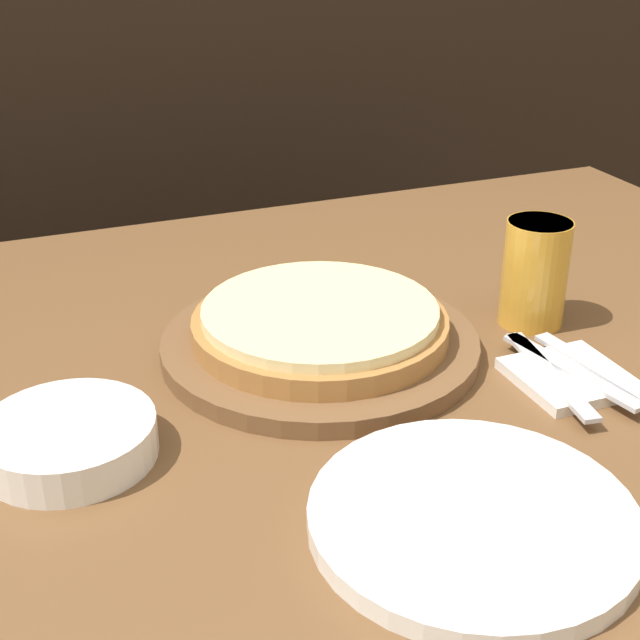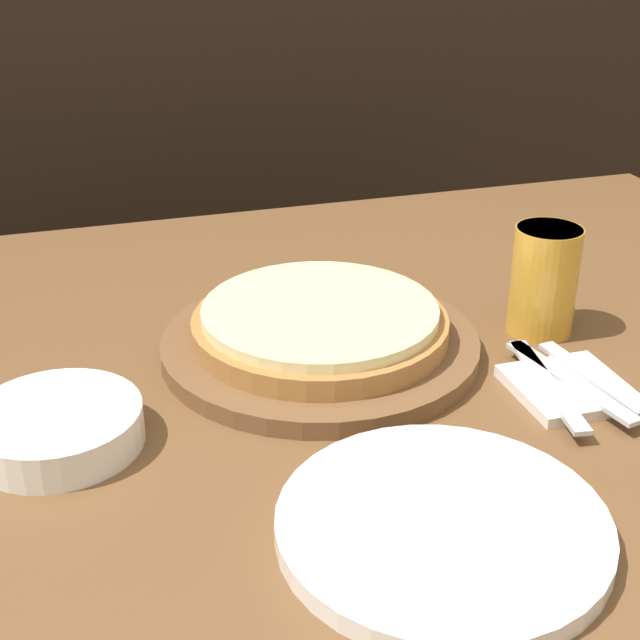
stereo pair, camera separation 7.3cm
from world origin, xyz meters
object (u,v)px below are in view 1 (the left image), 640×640
Objects in this scene: pizza_on_board at (320,333)px; dinner_knife at (571,370)px; dinner_plate at (473,518)px; fork at (550,374)px; spoon at (591,366)px; beer_glass at (536,269)px; side_bowl at (69,439)px.

pizza_on_board is 0.26m from dinner_knife.
dinner_knife is at bearing 37.75° from dinner_plate.
dinner_plate is 0.25m from fork.
dinner_knife is at bearing 180.00° from spoon.
dinner_plate reaches higher than fork.
dinner_plate is at bearing -142.25° from dinner_knife.
beer_glass reaches higher than fork.
spoon is (0.24, 0.16, 0.01)m from dinner_plate.
pizza_on_board is 0.30m from side_bowl.
spoon is (0.05, 0.00, 0.00)m from fork.
side_bowl is 0.50m from dinner_knife.
side_bowl is at bearing 142.20° from dinner_plate.
side_bowl reaches higher than dinner_knife.
dinner_plate is (0.00, -0.32, -0.02)m from pizza_on_board.
spoon is (0.24, -0.16, -0.01)m from pizza_on_board.
pizza_on_board is at bearing 147.10° from spoon.
spoon is at bearing -32.90° from pizza_on_board.
side_bowl is 0.47m from fork.
fork and spoon have the same top height.
dinner_plate is at bearing -89.41° from pizza_on_board.
dinner_knife is at bearing -35.84° from pizza_on_board.
beer_glass is at bearing -4.94° from pizza_on_board.
spoon is at bearing 0.00° from dinner_knife.
beer_glass reaches higher than dinner_knife.
side_bowl reaches higher than fork.
pizza_on_board reaches higher than spoon.
pizza_on_board reaches higher than side_bowl.
dinner_plate reaches higher than spoon.
beer_glass is at bearing 63.33° from fork.
spoon is (0.03, 0.00, 0.00)m from dinner_knife.
fork is at bearing 180.00° from dinner_knife.
spoon is (0.52, -0.06, -0.00)m from side_bowl.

